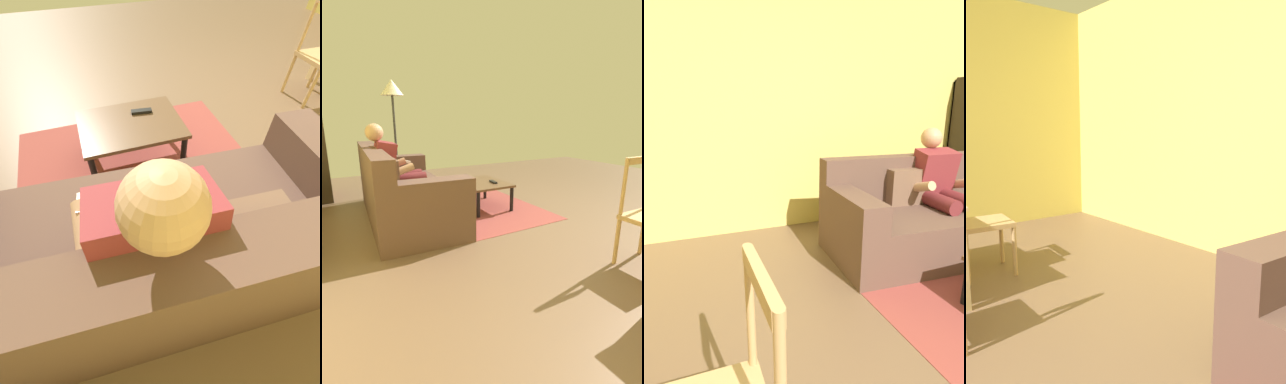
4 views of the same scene
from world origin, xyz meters
The scene contains 1 object.
dining_chair_near_wall centered at (-1.93, 0.83, 0.45)m, with size 0.45×0.45×0.92m.
Camera 4 is at (1.22, -0.16, 1.23)m, focal length 35.12 mm.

